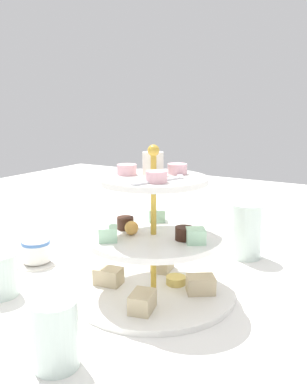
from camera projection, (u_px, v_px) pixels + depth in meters
ground_plane at (154, 293)px, 0.74m from camera, size 2.40×2.40×0.00m
tiered_serving_stand at (154, 249)px, 0.72m from camera, size 0.29×0.29×0.27m
water_glass_tall_right at (246, 231)px, 0.90m from camera, size 0.07×0.07×0.12m
teacup_with_saucer at (36, 253)px, 0.87m from camera, size 0.09×0.09×0.05m
butter_knife_right at (121, 237)px, 1.04m from camera, size 0.14×0.11×0.00m
water_glass_mid_back at (54, 334)px, 0.52m from camera, size 0.06×0.06×0.09m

